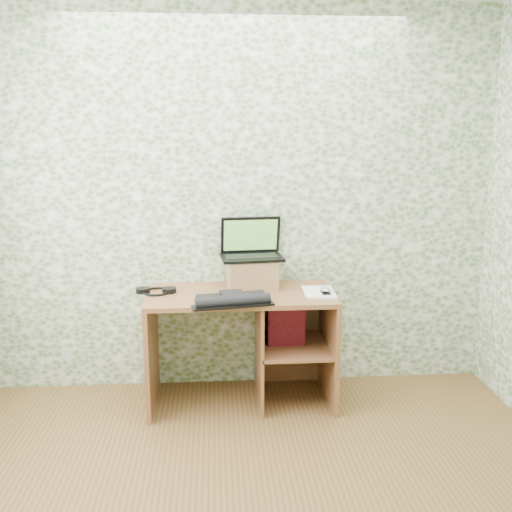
{
  "coord_description": "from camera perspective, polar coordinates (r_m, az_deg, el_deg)",
  "views": [
    {
      "loc": [
        -0.16,
        -2.11,
        1.76
      ],
      "look_at": [
        0.1,
        1.39,
        1.0
      ],
      "focal_mm": 40.0,
      "sensor_mm": 36.0,
      "label": 1
    }
  ],
  "objects": [
    {
      "name": "wall_back",
      "position": [
        3.89,
        -1.8,
        5.38
      ],
      "size": [
        3.5,
        0.0,
        3.5
      ],
      "primitive_type": "plane",
      "rotation": [
        1.57,
        0.0,
        0.0
      ],
      "color": "white",
      "rests_on": "ground"
    },
    {
      "name": "mouse",
      "position": [
        3.66,
        6.97,
        -3.46
      ],
      "size": [
        0.06,
        0.1,
        0.03
      ],
      "primitive_type": "ellipsoid",
      "rotation": [
        0.0,
        0.0,
        -0.01
      ],
      "color": "silver",
      "rests_on": "notepad"
    },
    {
      "name": "laptop",
      "position": [
        3.82,
        -0.49,
        0.77
      ],
      "size": [
        0.43,
        0.32,
        0.27
      ],
      "rotation": [
        0.0,
        0.0,
        0.1
      ],
      "color": "black",
      "rests_on": "riser"
    },
    {
      "name": "notepad",
      "position": [
        3.71,
        6.29,
        -3.61
      ],
      "size": [
        0.21,
        0.29,
        0.01
      ],
      "primitive_type": "cube",
      "rotation": [
        0.0,
        0.0,
        -0.04
      ],
      "color": "white",
      "rests_on": "desk"
    },
    {
      "name": "pen",
      "position": [
        3.76,
        7.06,
        -3.22
      ],
      "size": [
        0.03,
        0.12,
        0.01
      ],
      "primitive_type": "cylinder",
      "rotation": [
        1.57,
        0.0,
        0.2
      ],
      "color": "black",
      "rests_on": "notepad"
    },
    {
      "name": "keyboard",
      "position": [
        3.47,
        -2.35,
        -4.36
      ],
      "size": [
        0.5,
        0.32,
        0.07
      ],
      "rotation": [
        0.0,
        0.0,
        0.18
      ],
      "color": "black",
      "rests_on": "desk"
    },
    {
      "name": "red_box",
      "position": [
        3.78,
        3.02,
        -6.73
      ],
      "size": [
        0.25,
        0.09,
        0.29
      ],
      "primitive_type": "cube",
      "rotation": [
        0.0,
        0.0,
        0.04
      ],
      "color": "maroon",
      "rests_on": "desk"
    },
    {
      "name": "riser",
      "position": [
        3.81,
        -0.44,
        -1.7
      ],
      "size": [
        0.34,
        0.3,
        0.19
      ],
      "primitive_type": "cube",
      "rotation": [
        0.0,
        0.0,
        0.1
      ],
      "color": "olive",
      "rests_on": "desk"
    },
    {
      "name": "desk",
      "position": [
        3.81,
        -0.35,
        -7.45
      ],
      "size": [
        1.2,
        0.6,
        0.75
      ],
      "color": "brown",
      "rests_on": "floor"
    },
    {
      "name": "headphones",
      "position": [
        3.75,
        -9.96,
        -3.46
      ],
      "size": [
        0.26,
        0.2,
        0.03
      ],
      "rotation": [
        0.0,
        0.0,
        -0.06
      ],
      "color": "black",
      "rests_on": "desk"
    }
  ]
}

